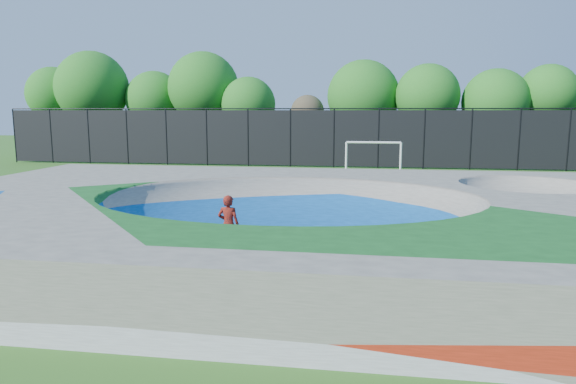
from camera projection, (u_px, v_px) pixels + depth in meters
ground at (287, 246)px, 14.81m from camera, size 120.00×120.00×0.00m
skate_deck at (287, 221)px, 14.70m from camera, size 22.00×14.00×1.50m
skater at (229, 225)px, 13.83m from camera, size 0.63×0.44×1.64m
skateboard at (229, 253)px, 13.96m from camera, size 0.79×0.26×0.05m
soccer_goal at (373, 153)px, 29.48m from camera, size 3.21×0.12×2.12m
fence at (334, 137)px, 34.99m from camera, size 48.09×0.09×4.04m
treeline at (323, 95)px, 39.53m from camera, size 53.18×6.74×8.71m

